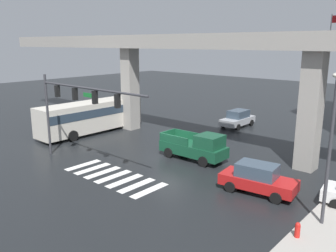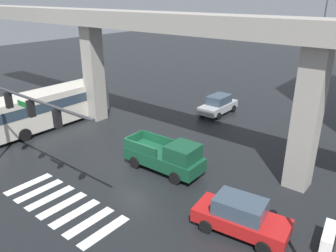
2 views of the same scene
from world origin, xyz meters
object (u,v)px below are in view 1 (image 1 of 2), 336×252
object	(u,v)px
traffic_signal_mast	(74,100)
fire_hydrant	(297,231)
city_bus	(91,115)
street_lamp_near_corner	(332,133)
sedan_red	(258,178)
pickup_truck	(196,147)
flagpole	(328,63)
sedan_silver	(238,119)

from	to	relation	value
traffic_signal_mast	fire_hydrant	world-z (taller)	traffic_signal_mast
city_bus	street_lamp_near_corner	bearing A→B (deg)	-9.13
city_bus	traffic_signal_mast	world-z (taller)	traffic_signal_mast
sedan_red	pickup_truck	bearing A→B (deg)	159.38
street_lamp_near_corner	city_bus	bearing A→B (deg)	170.87
city_bus	flagpole	size ratio (longest dim) A/B	0.96
sedan_red	fire_hydrant	world-z (taller)	sedan_red
sedan_silver	flagpole	size ratio (longest dim) A/B	0.38
sedan_red	fire_hydrant	xyz separation A→B (m)	(3.73, -3.48, -0.42)
sedan_red	sedan_silver	bearing A→B (deg)	124.38
pickup_truck	flagpole	size ratio (longest dim) A/B	0.46
traffic_signal_mast	flagpole	distance (m)	25.85
flagpole	sedan_red	bearing A→B (deg)	-81.51
pickup_truck	sedan_silver	distance (m)	11.73
pickup_truck	traffic_signal_mast	bearing A→B (deg)	-131.58
pickup_truck	city_bus	bearing A→B (deg)	-179.29
traffic_signal_mast	fire_hydrant	bearing A→B (deg)	2.29
sedan_red	street_lamp_near_corner	size ratio (longest dim) A/B	0.62
sedan_silver	flagpole	bearing A→B (deg)	45.80
sedan_silver	fire_hydrant	xyz separation A→B (m)	(13.05, -17.10, -0.42)
sedan_red	street_lamp_near_corner	bearing A→B (deg)	-19.88
sedan_silver	street_lamp_near_corner	xyz separation A→B (m)	(13.45, -15.11, 3.70)
sedan_red	traffic_signal_mast	size ratio (longest dim) A/B	0.41
sedan_red	fire_hydrant	bearing A→B (deg)	-43.01
pickup_truck	flagpole	bearing A→B (deg)	79.91
pickup_truck	fire_hydrant	distance (m)	11.49
fire_hydrant	flagpole	bearing A→B (deg)	105.94
sedan_red	traffic_signal_mast	xyz separation A→B (m)	(-11.87, -4.11, 3.83)
pickup_truck	city_bus	size ratio (longest dim) A/B	0.48
sedan_red	flagpole	size ratio (longest dim) A/B	0.40
city_bus	street_lamp_near_corner	xyz separation A→B (m)	(22.78, -3.66, 2.83)
city_bus	traffic_signal_mast	size ratio (longest dim) A/B	0.99
traffic_signal_mast	street_lamp_near_corner	world-z (taller)	street_lamp_near_corner
sedan_silver	city_bus	bearing A→B (deg)	-129.17
street_lamp_near_corner	fire_hydrant	distance (m)	4.60
pickup_truck	street_lamp_near_corner	world-z (taller)	street_lamp_near_corner
city_bus	sedan_red	bearing A→B (deg)	-6.63
flagpole	sedan_silver	bearing A→B (deg)	-134.20
sedan_silver	sedan_red	distance (m)	16.50
sedan_red	traffic_signal_mast	bearing A→B (deg)	-160.91
city_bus	sedan_silver	xyz separation A→B (m)	(9.33, 11.45, -0.87)
pickup_truck	traffic_signal_mast	size ratio (longest dim) A/B	0.47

